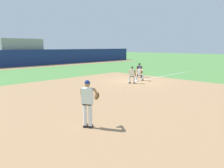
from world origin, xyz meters
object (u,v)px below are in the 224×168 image
Objects in this scene: pitcher at (88,101)px; umpire at (139,70)px; baseball at (123,94)px; baserunner at (132,74)px; first_base_bag at (136,81)px; first_baseman at (140,73)px.

pitcher reaches higher than umpire.
baserunner reaches higher than baseball.
pitcher reaches higher than baserunner.
baseball is at bearing -150.19° from first_base_bag.
first_base_bag is 2.47m from umpire.
first_baseman is (10.88, 5.78, -0.33)m from pitcher.
pitcher reaches higher than first_base_bag.
baseball is at bearing -150.01° from umpire.
first_baseman is 0.92× the size of baserunner.
baserunner reaches higher than first_base_bag.
first_base_bag is at bearing 179.04° from first_baseman.
pitcher is at bearing -149.97° from baserunner.
first_baseman is 0.92× the size of umpire.
first_baseman is at bearing -0.96° from first_base_bag.
umpire is at bearing 38.66° from first_baseman.
baseball is 6.08m from pitcher.
first_base_bag is 0.26× the size of umpire.
pitcher is 1.39× the size of first_baseman.
baserunner is at bearing -163.89° from first_baseman.
umpire reaches higher than baseball.
pitcher is 14.22m from umpire.
umpire is (7.13, 4.11, 0.76)m from baseball.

